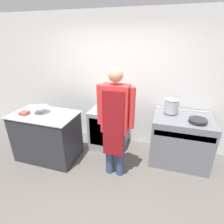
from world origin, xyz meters
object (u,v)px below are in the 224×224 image
(stove, at_px, (180,140))
(mixing_bowl, at_px, (40,110))
(fridge_unit, at_px, (109,128))
(plastic_tub, at_px, (24,113))
(person_cook, at_px, (115,120))
(saute_pan, at_px, (198,120))
(stock_pot, at_px, (171,106))

(stove, height_order, mixing_bowl, mixing_bowl)
(fridge_unit, relative_size, plastic_tub, 6.07)
(mixing_bowl, bearing_deg, stove, 13.34)
(person_cook, height_order, mixing_bowl, person_cook)
(plastic_tub, xyz_separation_m, saute_pan, (2.95, 0.62, -0.01))
(stock_pot, bearing_deg, stove, -29.91)
(stove, distance_m, plastic_tub, 2.89)
(person_cook, relative_size, plastic_tub, 13.08)
(stove, height_order, person_cook, person_cook)
(stove, bearing_deg, person_cook, -146.60)
(stove, xyz_separation_m, plastic_tub, (-2.74, -0.75, 0.50))
(stock_pot, bearing_deg, mixing_bowl, -162.31)
(plastic_tub, relative_size, saute_pan, 0.48)
(mixing_bowl, distance_m, saute_pan, 2.76)
(stove, xyz_separation_m, mixing_bowl, (-2.51, -0.60, 0.53))
(stove, relative_size, stock_pot, 3.77)
(fridge_unit, distance_m, mixing_bowl, 1.40)
(plastic_tub, bearing_deg, saute_pan, 11.79)
(fridge_unit, distance_m, person_cook, 1.06)
(fridge_unit, relative_size, stock_pot, 3.13)
(stove, distance_m, saute_pan, 0.55)
(fridge_unit, height_order, saute_pan, saute_pan)
(stove, xyz_separation_m, saute_pan, (0.20, -0.13, 0.49))
(person_cook, relative_size, stock_pot, 6.74)
(fridge_unit, height_order, person_cook, person_cook)
(person_cook, bearing_deg, fridge_unit, 114.87)
(stove, xyz_separation_m, person_cook, (-1.06, -0.70, 0.58))
(fridge_unit, bearing_deg, stock_pot, 2.32)
(person_cook, xyz_separation_m, plastic_tub, (-1.68, -0.05, -0.08))
(stove, xyz_separation_m, fridge_unit, (-1.42, 0.08, -0.03))
(plastic_tub, bearing_deg, person_cook, 1.60)
(plastic_tub, distance_m, stock_pot, 2.66)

